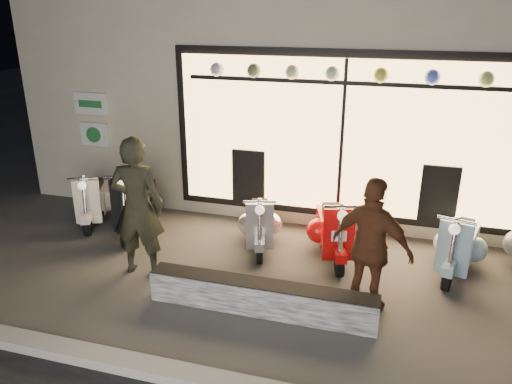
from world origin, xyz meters
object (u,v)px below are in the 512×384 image
at_px(scooter_red, 333,228).
at_px(woman, 372,248).
at_px(graffiti_barrier, 261,297).
at_px(man, 137,207).
at_px(scooter_silver, 260,222).

bearing_deg(scooter_red, woman, -82.34).
bearing_deg(graffiti_barrier, woman, 17.44).
relative_size(scooter_red, man, 0.70).
relative_size(graffiti_barrier, scooter_red, 2.04).
bearing_deg(scooter_silver, man, -151.31).
xyz_separation_m(graffiti_barrier, woman, (1.22, 0.38, 0.65)).
height_order(man, woman, man).
distance_m(graffiti_barrier, man, 2.06).
bearing_deg(graffiti_barrier, scooter_silver, 106.41).
bearing_deg(woman, scooter_silver, -18.02).
xyz_separation_m(man, woman, (3.07, -0.11, -0.12)).
xyz_separation_m(scooter_silver, woman, (1.74, -1.41, 0.49)).
height_order(graffiti_barrier, man, man).
height_order(scooter_silver, man, man).
bearing_deg(man, woman, 168.70).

